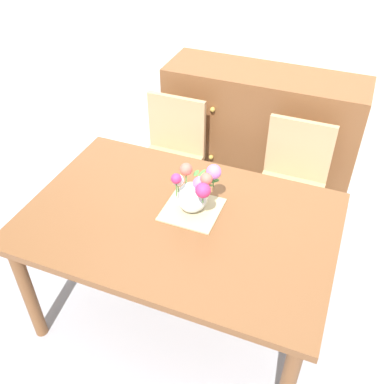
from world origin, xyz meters
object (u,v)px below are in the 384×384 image
dresser (260,136)px  chair_left (171,152)px  chair_right (292,180)px  flower_vase (194,191)px  dining_table (179,231)px

dresser → chair_left: bearing=-137.7°
chair_left → chair_right: bearing=-180.0°
chair_right → dresser: (-0.34, 0.47, -0.02)m
chair_right → flower_vase: 0.95m
chair_right → dining_table: bearing=63.4°
chair_left → dresser: dresser is taller
chair_right → dresser: 0.58m
dining_table → flower_vase: 0.24m
chair_right → flower_vase: flower_vase is taller
flower_vase → dresser: bearing=88.4°
dining_table → chair_right: chair_right is taller
dresser → chair_right: bearing=-54.1°
chair_left → chair_right: (0.86, 0.00, 0.00)m
dining_table → chair_left: bearing=116.6°
chair_left → flower_vase: flower_vase is taller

